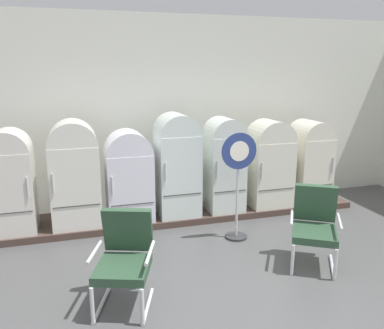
% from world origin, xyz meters
% --- Properties ---
extents(ground, '(12.00, 10.00, 0.05)m').
position_xyz_m(ground, '(0.00, 0.00, -0.03)').
color(ground, '#4A4A4B').
extents(back_wall, '(11.76, 0.12, 3.28)m').
position_xyz_m(back_wall, '(0.00, 3.66, 1.65)').
color(back_wall, silver).
rests_on(back_wall, ground).
extents(display_plinth, '(6.15, 0.95, 0.10)m').
position_xyz_m(display_plinth, '(0.00, 3.02, 0.05)').
color(display_plinth, '#45342D').
rests_on(display_plinth, ground).
extents(refrigerator_0, '(0.61, 0.64, 1.48)m').
position_xyz_m(refrigerator_0, '(-2.42, 2.90, 0.89)').
color(refrigerator_0, silver).
rests_on(refrigerator_0, display_plinth).
extents(refrigerator_1, '(0.71, 0.70, 1.57)m').
position_xyz_m(refrigerator_1, '(-1.55, 2.92, 0.93)').
color(refrigerator_1, silver).
rests_on(refrigerator_1, display_plinth).
extents(refrigerator_2, '(0.69, 0.62, 1.39)m').
position_xyz_m(refrigerator_2, '(-0.76, 2.89, 0.83)').
color(refrigerator_2, white).
rests_on(refrigerator_2, display_plinth).
extents(refrigerator_3, '(0.65, 0.69, 1.62)m').
position_xyz_m(refrigerator_3, '(0.01, 2.92, 0.97)').
color(refrigerator_3, silver).
rests_on(refrigerator_3, display_plinth).
extents(refrigerator_4, '(0.58, 0.61, 1.54)m').
position_xyz_m(refrigerator_4, '(0.80, 2.88, 0.92)').
color(refrigerator_4, silver).
rests_on(refrigerator_4, display_plinth).
extents(refrigerator_5, '(0.70, 0.61, 1.47)m').
position_xyz_m(refrigerator_5, '(1.62, 2.88, 0.87)').
color(refrigerator_5, silver).
rests_on(refrigerator_5, display_plinth).
extents(refrigerator_6, '(0.61, 0.68, 1.43)m').
position_xyz_m(refrigerator_6, '(2.42, 2.92, 0.86)').
color(refrigerator_6, silver).
rests_on(refrigerator_6, display_plinth).
extents(armchair_left, '(0.74, 0.84, 0.98)m').
position_xyz_m(armchair_left, '(-1.11, 0.76, 0.53)').
color(armchair_left, silver).
rests_on(armchair_left, ground).
extents(armchair_right, '(0.81, 0.87, 0.98)m').
position_xyz_m(armchair_right, '(1.28, 0.97, 0.53)').
color(armchair_right, silver).
rests_on(armchair_right, ground).
extents(sign_stand, '(0.51, 0.32, 1.55)m').
position_xyz_m(sign_stand, '(0.65, 1.94, 0.81)').
color(sign_stand, '#2D2D30').
rests_on(sign_stand, ground).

